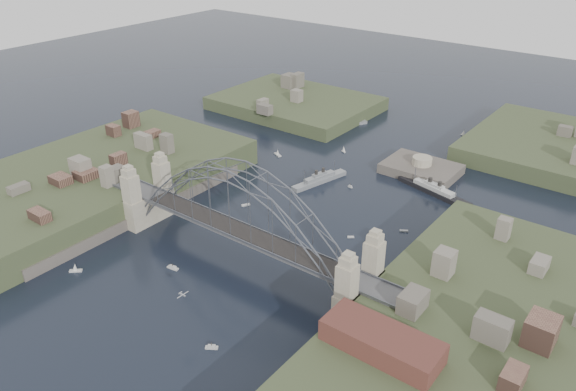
# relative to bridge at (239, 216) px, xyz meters

# --- Properties ---
(ground) EXTENTS (500.00, 500.00, 0.00)m
(ground) POSITION_rel_bridge_xyz_m (0.00, 0.00, -12.32)
(ground) COLOR black
(ground) RESTS_ON ground
(bridge) EXTENTS (84.00, 13.80, 24.60)m
(bridge) POSITION_rel_bridge_xyz_m (0.00, 0.00, 0.00)
(bridge) COLOR #505052
(bridge) RESTS_ON ground
(shore_west) EXTENTS (50.50, 90.00, 12.00)m
(shore_west) POSITION_rel_bridge_xyz_m (-57.32, 0.00, -10.35)
(shore_west) COLOR #384326
(shore_west) RESTS_ON ground
(shore_east) EXTENTS (50.50, 90.00, 12.00)m
(shore_east) POSITION_rel_bridge_xyz_m (57.32, 0.00, -10.35)
(shore_east) COLOR #384326
(shore_east) RESTS_ON ground
(headland_nw) EXTENTS (60.00, 45.00, 9.00)m
(headland_nw) POSITION_rel_bridge_xyz_m (-55.00, 95.00, -11.82)
(headland_nw) COLOR #384326
(headland_nw) RESTS_ON ground
(fort_island) EXTENTS (22.00, 16.00, 9.40)m
(fort_island) POSITION_rel_bridge_xyz_m (12.00, 70.00, -12.66)
(fort_island) COLOR #504840
(fort_island) RESTS_ON ground
(wharf_shed) EXTENTS (20.00, 8.00, 4.00)m
(wharf_shed) POSITION_rel_bridge_xyz_m (44.00, -14.00, -2.32)
(wharf_shed) COLOR #592D26
(wharf_shed) RESTS_ON shore_east
(naval_cruiser_near) EXTENTS (7.28, 19.77, 5.91)m
(naval_cruiser_near) POSITION_rel_bridge_xyz_m (-9.23, 45.60, -11.41)
(naval_cruiser_near) COLOR gray
(naval_cruiser_near) RESTS_ON ground
(naval_cruiser_far) EXTENTS (8.63, 13.27, 4.77)m
(naval_cruiser_far) POSITION_rel_bridge_xyz_m (-27.64, 92.27, -11.58)
(naval_cruiser_far) COLOR gray
(naval_cruiser_far) RESTS_ON ground
(ocean_liner) EXTENTS (24.31, 9.31, 5.95)m
(ocean_liner) POSITION_rel_bridge_xyz_m (20.96, 59.67, -11.40)
(ocean_liner) COLOR black
(ocean_liner) RESTS_ON ground
(aeroplane) EXTENTS (1.47, 2.78, 0.40)m
(aeroplane) POSITION_rel_bridge_xyz_m (6.88, -24.06, -3.86)
(aeroplane) COLOR #A5A7AD
(small_boat_a) EXTENTS (1.95, 2.52, 0.45)m
(small_boat_a) POSITION_rel_bridge_xyz_m (-17.27, 21.34, -12.17)
(small_boat_a) COLOR #BABAB5
(small_boat_a) RESTS_ON ground
(small_boat_b) EXTENTS (1.64, 1.47, 0.45)m
(small_boat_b) POSITION_rel_bridge_xyz_m (14.69, 24.65, -12.17)
(small_boat_b) COLOR #BABAB5
(small_boat_b) RESTS_ON ground
(small_boat_c) EXTENTS (2.92, 1.27, 1.43)m
(small_boat_c) POSITION_rel_bridge_xyz_m (-10.62, -11.59, -12.04)
(small_boat_c) COLOR #BABAB5
(small_boat_c) RESTS_ON ground
(small_boat_d) EXTENTS (2.18, 1.66, 0.45)m
(small_boat_d) POSITION_rel_bridge_xyz_m (23.89, 35.38, -12.17)
(small_boat_d) COLOR #BABAB5
(small_boat_d) RESTS_ON ground
(small_boat_e) EXTENTS (3.61, 2.51, 2.38)m
(small_boat_e) POSITION_rel_bridge_xyz_m (-31.84, 54.00, -11.64)
(small_boat_e) COLOR #BABAB5
(small_boat_e) RESTS_ON ground
(small_boat_f) EXTENTS (1.52, 0.67, 1.43)m
(small_boat_f) POSITION_rel_bridge_xyz_m (-0.15, 48.33, -12.02)
(small_boat_f) COLOR #BABAB5
(small_boat_f) RESTS_ON ground
(small_boat_g) EXTENTS (2.44, 1.98, 1.43)m
(small_boat_g) POSITION_rel_bridge_xyz_m (14.69, -24.88, -12.04)
(small_boat_g) COLOR #BABAB5
(small_boat_g) RESTS_ON ground
(small_boat_h) EXTENTS (1.89, 1.46, 2.38)m
(small_boat_h) POSITION_rel_bridge_xyz_m (-15.92, 69.57, -11.35)
(small_boat_h) COLOR #BABAB5
(small_boat_h) RESTS_ON ground
(small_boat_i) EXTENTS (2.67, 2.41, 0.45)m
(small_boat_i) POSITION_rel_bridge_xyz_m (34.56, 10.98, -12.17)
(small_boat_i) COLOR #BABAB5
(small_boat_i) RESTS_ON ground
(small_boat_j) EXTENTS (2.74, 2.59, 2.38)m
(small_boat_j) POSITION_rel_bridge_xyz_m (-27.33, -25.74, -11.54)
(small_boat_j) COLOR #BABAB5
(small_boat_j) RESTS_ON ground
(small_boat_k) EXTENTS (2.00, 1.33, 2.38)m
(small_boat_k) POSITION_rel_bridge_xyz_m (10.19, 108.44, -11.36)
(small_boat_k) COLOR #BABAB5
(small_boat_k) RESTS_ON ground
(small_boat_l) EXTENTS (1.63, 2.34, 0.45)m
(small_boat_l) POSITION_rel_bridge_xyz_m (-43.87, 32.80, -12.17)
(small_boat_l) COLOR #BABAB5
(small_boat_l) RESTS_ON ground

